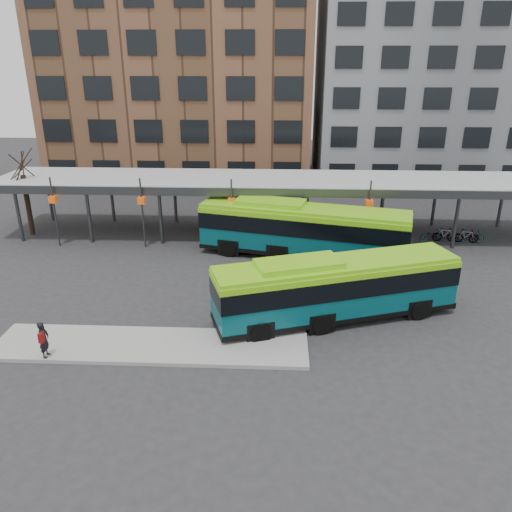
{
  "coord_description": "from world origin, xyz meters",
  "views": [
    {
      "loc": [
        0.11,
        -22.03,
        11.98
      ],
      "look_at": [
        -1.11,
        3.79,
        1.8
      ],
      "focal_mm": 35.0,
      "sensor_mm": 36.0,
      "label": 1
    }
  ],
  "objects_px": {
    "tree": "(28,202)",
    "bus_front": "(335,287)",
    "pedestrian": "(44,339)",
    "bus_rear": "(302,229)"
  },
  "relations": [
    {
      "from": "tree",
      "to": "bus_front",
      "type": "distance_m",
      "value": 24.1
    },
    {
      "from": "bus_front",
      "to": "pedestrian",
      "type": "distance_m",
      "value": 13.35
    },
    {
      "from": "tree",
      "to": "bus_front",
      "type": "relative_size",
      "value": 0.46
    },
    {
      "from": "tree",
      "to": "pedestrian",
      "type": "bearing_deg",
      "value": -62.88
    },
    {
      "from": "bus_front",
      "to": "tree",
      "type": "bearing_deg",
      "value": 131.59
    },
    {
      "from": "bus_front",
      "to": "pedestrian",
      "type": "height_order",
      "value": "bus_front"
    },
    {
      "from": "tree",
      "to": "bus_rear",
      "type": "distance_m",
      "value": 19.96
    },
    {
      "from": "bus_rear",
      "to": "pedestrian",
      "type": "xyz_separation_m",
      "value": [
        -11.32,
        -12.61,
        -0.89
      ]
    },
    {
      "from": "bus_rear",
      "to": "pedestrian",
      "type": "relative_size",
      "value": 8.28
    },
    {
      "from": "tree",
      "to": "bus_rear",
      "type": "height_order",
      "value": "tree"
    }
  ]
}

